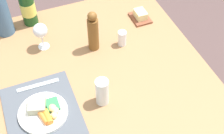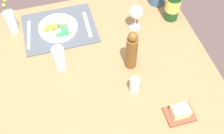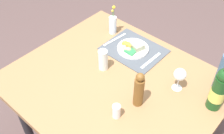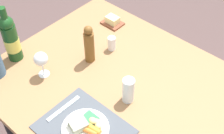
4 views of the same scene
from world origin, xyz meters
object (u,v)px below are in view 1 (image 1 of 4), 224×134
(water_tumbler, at_px, (102,93))
(wine_bottle, at_px, (26,2))
(butter_dish, at_px, (140,16))
(dinner_plate, at_px, (44,111))
(fork, at_px, (38,85))
(cooler_bottle, at_px, (0,13))
(wine_glass, at_px, (40,31))
(dining_table, at_px, (101,88))
(salt_shaker, at_px, (122,38))
(pepper_mill, at_px, (93,32))

(water_tumbler, height_order, wine_bottle, wine_bottle)
(water_tumbler, distance_m, butter_dish, 0.63)
(dinner_plate, height_order, fork, dinner_plate)
(dinner_plate, bearing_deg, butter_dish, 122.88)
(dinner_plate, height_order, cooler_bottle, cooler_bottle)
(wine_glass, distance_m, cooler_bottle, 0.26)
(dining_table, xyz_separation_m, water_tumbler, (0.14, -0.04, 0.15))
(butter_dish, bearing_deg, water_tumbler, -41.29)
(salt_shaker, bearing_deg, fork, -76.27)
(dining_table, bearing_deg, cooler_bottle, -143.45)
(dinner_plate, xyz_separation_m, cooler_bottle, (-0.62, -0.07, 0.11))
(wine_glass, distance_m, wine_bottle, 0.23)
(water_tumbler, bearing_deg, wine_glass, -159.55)
(wine_bottle, xyz_separation_m, cooler_bottle, (0.03, -0.15, -0.01))
(dinner_plate, xyz_separation_m, fork, (-0.16, 0.01, -0.01))
(salt_shaker, xyz_separation_m, cooler_bottle, (-0.33, -0.57, 0.09))
(salt_shaker, relative_size, cooler_bottle, 0.27)
(fork, xyz_separation_m, water_tumbler, (0.19, 0.26, 0.05))
(salt_shaker, xyz_separation_m, pepper_mill, (-0.03, -0.15, 0.07))
(dining_table, height_order, pepper_mill, pepper_mill)
(salt_shaker, distance_m, water_tumbler, 0.39)
(dining_table, xyz_separation_m, salt_shaker, (-0.18, 0.19, 0.13))
(wine_glass, bearing_deg, cooler_bottle, -139.39)
(water_tumbler, bearing_deg, butter_dish, 138.71)
(butter_dish, bearing_deg, dining_table, -48.02)
(pepper_mill, xyz_separation_m, wine_bottle, (-0.33, -0.27, 0.03))
(pepper_mill, relative_size, wine_glass, 1.53)
(wine_bottle, bearing_deg, fork, -8.17)
(cooler_bottle, bearing_deg, water_tumbler, 27.45)
(wine_glass, relative_size, butter_dish, 1.19)
(fork, xyz_separation_m, butter_dish, (-0.28, 0.67, 0.01))
(pepper_mill, distance_m, cooler_bottle, 0.52)
(wine_bottle, bearing_deg, cooler_bottle, -78.81)
(pepper_mill, relative_size, water_tumbler, 1.66)
(salt_shaker, distance_m, pepper_mill, 0.17)
(fork, distance_m, wine_bottle, 0.51)
(wine_bottle, relative_size, cooler_bottle, 1.08)
(dinner_plate, relative_size, wine_bottle, 0.65)
(dining_table, xyz_separation_m, wine_glass, (-0.31, -0.21, 0.20))
(fork, bearing_deg, pepper_mill, 115.49)
(dining_table, bearing_deg, butter_dish, 131.98)
(cooler_bottle, bearing_deg, wine_glass, 40.61)
(butter_dish, bearing_deg, wine_bottle, -108.91)
(cooler_bottle, bearing_deg, salt_shaker, 59.55)
(fork, bearing_deg, dining_table, 80.51)
(wine_glass, bearing_deg, fork, -19.14)
(dinner_plate, distance_m, water_tumbler, 0.27)
(salt_shaker, distance_m, wine_glass, 0.43)
(water_tumbler, bearing_deg, salt_shaker, 143.70)
(dining_table, bearing_deg, wine_bottle, -156.89)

